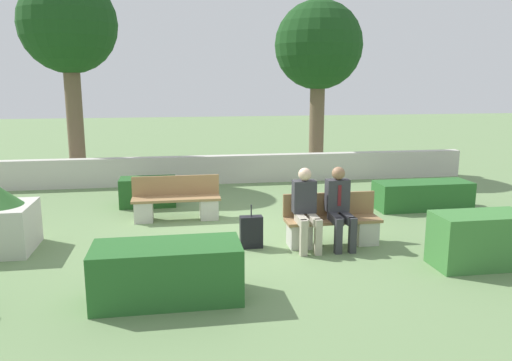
% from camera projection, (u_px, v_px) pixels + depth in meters
% --- Properties ---
extents(ground_plane, '(60.00, 60.00, 0.00)m').
position_uv_depth(ground_plane, '(235.00, 235.00, 9.01)').
color(ground_plane, '#6B8956').
extents(perimeter_wall, '(14.29, 0.30, 0.75)m').
position_uv_depth(perimeter_wall, '(213.00, 170.00, 13.52)').
color(perimeter_wall, beige).
rests_on(perimeter_wall, ground_plane).
extents(bench_front, '(1.62, 0.48, 0.86)m').
position_uv_depth(bench_front, '(332.00, 226.00, 8.49)').
color(bench_front, '#937047').
rests_on(bench_front, ground_plane).
extents(bench_left_side, '(1.75, 0.48, 0.86)m').
position_uv_depth(bench_left_side, '(176.00, 203.00, 10.00)').
color(bench_left_side, '#937047').
rests_on(bench_left_side, ground_plane).
extents(person_seated_man, '(0.38, 0.63, 1.35)m').
position_uv_depth(person_seated_man, '(339.00, 203.00, 8.28)').
color(person_seated_man, '#333338').
rests_on(person_seated_man, ground_plane).
extents(person_seated_woman, '(0.38, 0.63, 1.34)m').
position_uv_depth(person_seated_woman, '(306.00, 205.00, 8.19)').
color(person_seated_woman, '#B2A893').
rests_on(person_seated_woman, ground_plane).
extents(hedge_block_near_left, '(1.22, 0.64, 0.63)m').
position_uv_depth(hedge_block_near_left, '(148.00, 192.00, 11.10)').
color(hedge_block_near_left, '#235623').
rests_on(hedge_block_near_left, ground_plane).
extents(hedge_block_near_right, '(2.07, 0.73, 0.60)m').
position_uv_depth(hedge_block_near_right, '(422.00, 195.00, 10.86)').
color(hedge_block_near_right, '#286028').
rests_on(hedge_block_near_right, ground_plane).
extents(hedge_block_mid_left, '(1.87, 0.82, 0.73)m').
position_uv_depth(hedge_block_mid_left, '(167.00, 272.00, 6.32)').
color(hedge_block_mid_left, '#286028').
rests_on(hedge_block_mid_left, ground_plane).
extents(hedge_block_mid_right, '(1.39, 0.68, 0.82)m').
position_uv_depth(hedge_block_mid_right, '(480.00, 240.00, 7.46)').
color(hedge_block_mid_right, '#3D7A38').
rests_on(hedge_block_mid_right, ground_plane).
extents(suitcase, '(0.37, 0.18, 0.74)m').
position_uv_depth(suitcase, '(251.00, 232.00, 8.32)').
color(suitcase, black).
rests_on(suitcase, ground_plane).
extents(tree_leftmost, '(2.51, 2.51, 5.43)m').
position_uv_depth(tree_leftmost, '(68.00, 28.00, 12.91)').
color(tree_leftmost, brown).
rests_on(tree_leftmost, ground_plane).
extents(tree_center_left, '(2.57, 2.57, 5.04)m').
position_uv_depth(tree_center_left, '(319.00, 48.00, 14.53)').
color(tree_center_left, brown).
rests_on(tree_center_left, ground_plane).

